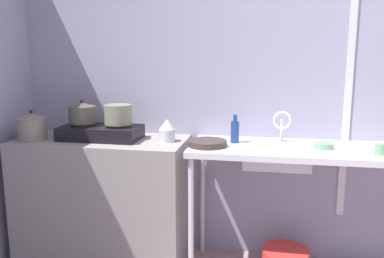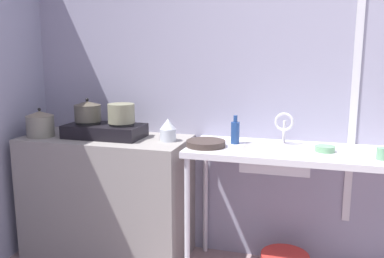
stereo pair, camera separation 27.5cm
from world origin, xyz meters
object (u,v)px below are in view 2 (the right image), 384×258
Objects in this scene: stove at (105,130)px; pot_beside_stove at (40,124)px; small_bowl_on_drainboard at (325,149)px; percolator at (168,130)px; cup_by_rack at (383,154)px; pot_on_left_burner at (88,111)px; frying_pan at (206,143)px; pot_on_right_burner at (121,113)px; faucet at (284,124)px; sink_basin at (276,158)px; bottle_by_sink at (235,132)px.

stove is 0.48m from pot_beside_stove.
percolator is at bearing 179.13° from small_bowl_on_drainboard.
pot_beside_stove reaches higher than small_bowl_on_drainboard.
percolator is 1.37m from cup_by_rack.
cup_by_rack is (1.99, -0.12, -0.15)m from pot_on_left_burner.
percolator is at bearing 1.07° from stove.
frying_pan is (0.30, -0.09, -0.06)m from percolator.
stove is 0.49m from percolator.
cup_by_rack is at bearing -3.86° from pot_on_right_burner.
pot_on_left_burner is 0.27m from pot_on_right_burner.
stove is 2.59× the size of faucet.
sink_basin is (1.71, 0.11, -0.16)m from pot_beside_stove.
pot_on_right_burner reaches higher than percolator.
frying_pan is at bearing -5.70° from stove.
pot_on_left_burner reaches higher than stove.
percolator reaches higher than cup_by_rack.
cup_by_rack is 0.58× the size of small_bowl_on_drainboard.
pot_beside_stove is at bearing -166.97° from stove.
percolator is 0.31m from frying_pan.
faucet reaches higher than cup_by_rack.
pot_beside_stove is 2.01m from small_bowl_on_drainboard.
sink_basin is 1.66× the size of frying_pan.
sink_basin is (0.75, -0.01, -0.15)m from percolator.
pot_on_left_burner is at bearing -174.52° from faucet.
cup_by_rack reaches higher than frying_pan.
small_bowl_on_drainboard is at bearing -0.23° from pot_on_left_burner.
small_bowl_on_drainboard is (0.26, -0.14, -0.12)m from faucet.
faucet is at bearing 156.63° from cup_by_rack.
sink_basin is 0.31m from small_bowl_on_drainboard.
sink_basin is at bearing 3.62° from pot_beside_stove.
sink_basin is 0.47m from frying_pan.
faucet reaches higher than pot_beside_stove.
bottle_by_sink is at bearing 168.88° from cup_by_rack.
pot_beside_stove is (-0.61, -0.11, -0.09)m from pot_on_right_burner.
bottle_by_sink reaches higher than percolator.
faucet is (0.03, 0.14, 0.21)m from sink_basin.
sink_basin is 3.50× the size of small_bowl_on_drainboard.
pot_beside_stove is at bearing -172.03° from faucet.
stove is at bearing -173.94° from faucet.
pot_beside_stove is 1.73× the size of small_bowl_on_drainboard.
faucet is at bearing 7.97° from pot_beside_stove.
pot_on_left_burner is 0.76× the size of frying_pan.
pot_beside_stove is 1.35× the size of percolator.
pot_beside_stove is 3.00× the size of cup_by_rack.
cup_by_rack is at bearing -3.58° from stove.
pot_on_left_burner reaches higher than pot_on_right_burner.
pot_on_left_burner is 0.63m from percolator.
pot_beside_stove is at bearing -169.81° from pot_on_right_burner.
cup_by_rack is 0.37× the size of bottle_by_sink.
small_bowl_on_drainboard is (1.05, -0.02, -0.06)m from percolator.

